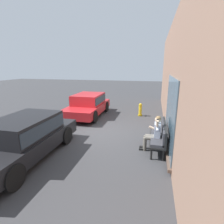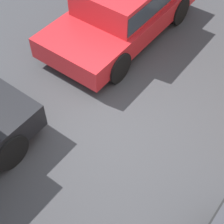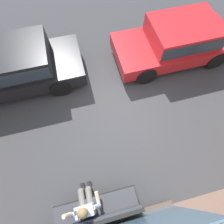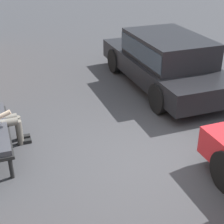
% 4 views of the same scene
% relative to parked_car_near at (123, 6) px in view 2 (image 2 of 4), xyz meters
% --- Properties ---
extents(ground_plane, '(60.00, 60.00, 0.00)m').
position_rel_parked_car_near_xyz_m(ground_plane, '(2.44, 1.43, -0.76)').
color(ground_plane, '#38383A').
extents(parked_car_near, '(4.15, 1.95, 1.36)m').
position_rel_parked_car_near_xyz_m(parked_car_near, '(0.00, 0.00, 0.00)').
color(parked_car_near, red).
rests_on(parked_car_near, ground_plane).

